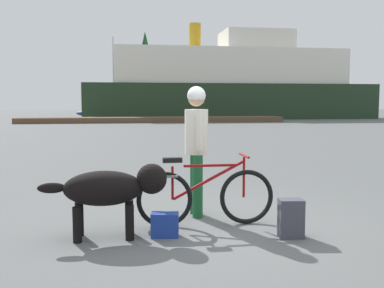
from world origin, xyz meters
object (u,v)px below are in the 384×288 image
dog (112,189)px  sailboat_moored (114,113)px  handbag_pannier (165,225)px  ferry_boat (229,86)px  bicycle (205,196)px  backpack (291,218)px  person_cyclist (196,138)px

dog → sailboat_moored: 39.51m
handbag_pannier → ferry_boat: size_ratio=0.01×
dog → handbag_pannier: dog is taller
dog → ferry_boat: (10.22, 36.32, 2.50)m
bicycle → backpack: 1.11m
person_cyclist → dog: 1.50m
bicycle → sailboat_moored: 39.22m
handbag_pannier → sailboat_moored: size_ratio=0.04×
ferry_boat → sailboat_moored: bearing=163.6°
backpack → handbag_pannier: bearing=170.1°
dog → handbag_pannier: size_ratio=4.60×
person_cyclist → backpack: 1.72m
dog → backpack: bearing=-8.7°
handbag_pannier → sailboat_moored: (-1.22, 39.57, 0.35)m
sailboat_moored → person_cyclist: bearing=-87.4°
sailboat_moored → ferry_boat: bearing=-16.4°
dog → sailboat_moored: sailboat_moored is taller
backpack → dog: bearing=171.3°
dog → backpack: (2.06, -0.31, -0.35)m
handbag_pannier → ferry_boat: 37.74m
person_cyclist → handbag_pannier: (-0.53, -0.91, -0.95)m
sailboat_moored → backpack: bearing=-86.2°
dog → ferry_boat: ferry_boat is taller
person_cyclist → dog: person_cyclist is taller
dog → sailboat_moored: (-0.61, 39.51, -0.09)m
backpack → handbag_pannier: size_ratio=1.41×
bicycle → sailboat_moored: sailboat_moored is taller
ferry_boat → person_cyclist: bearing=-104.4°
ferry_boat → dog: bearing=-105.7°
bicycle → person_cyclist: 0.88m
backpack → sailboat_moored: bearing=93.8°
person_cyclist → ferry_boat: (9.08, 35.47, 1.99)m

